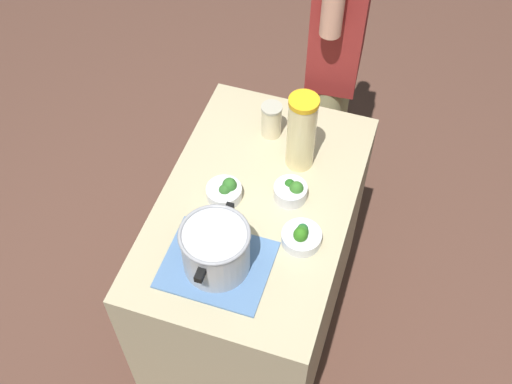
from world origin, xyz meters
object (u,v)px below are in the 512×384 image
at_px(cooking_pot, 216,248).
at_px(lemonade_pitcher, 301,132).
at_px(person_cook, 336,55).
at_px(mason_jar, 271,120).
at_px(broccoli_bowl_back, 291,191).
at_px(broccoli_bowl_center, 301,236).
at_px(broccoli_bowl_front, 225,191).

distance_m(cooking_pot, lemonade_pitcher, 0.52).
bearing_deg(cooking_pot, lemonade_pitcher, -14.79).
height_order(cooking_pot, person_cook, person_cook).
bearing_deg(mason_jar, cooking_pot, -179.39).
bearing_deg(broccoli_bowl_back, broccoli_bowl_center, -153.51).
height_order(cooking_pot, broccoli_bowl_center, cooking_pot).
distance_m(lemonade_pitcher, mason_jar, 0.19).
bearing_deg(person_cook, lemonade_pitcher, -179.22).
bearing_deg(mason_jar, broccoli_bowl_center, -151.25).
bearing_deg(cooking_pot, broccoli_bowl_center, -53.41).
bearing_deg(broccoli_bowl_center, mason_jar, 28.75).
xyz_separation_m(cooking_pot, broccoli_bowl_back, (0.34, -0.15, -0.07)).
distance_m(mason_jar, person_cook, 0.51).
relative_size(mason_jar, person_cook, 0.08).
height_order(cooking_pot, mason_jar, cooking_pot).
bearing_deg(broccoli_bowl_back, lemonade_pitcher, 5.54).
xyz_separation_m(lemonade_pitcher, mason_jar, (0.10, 0.14, -0.09)).
bearing_deg(broccoli_bowl_front, broccoli_bowl_center, -108.04).
xyz_separation_m(lemonade_pitcher, broccoli_bowl_center, (-0.33, -0.10, -0.13)).
xyz_separation_m(cooking_pot, lemonade_pitcher, (0.50, -0.13, 0.06)).
relative_size(cooking_pot, person_cook, 0.17).
distance_m(cooking_pot, broccoli_bowl_front, 0.28).
relative_size(cooking_pot, broccoli_bowl_back, 2.50).
bearing_deg(lemonade_pitcher, cooking_pot, 165.21).
distance_m(broccoli_bowl_front, person_cook, 0.85).
xyz_separation_m(lemonade_pitcher, person_cook, (0.59, 0.01, -0.14)).
height_order(lemonade_pitcher, broccoli_bowl_back, lemonade_pitcher).
bearing_deg(broccoli_bowl_front, lemonade_pitcher, -41.07).
xyz_separation_m(broccoli_bowl_center, broccoli_bowl_back, (0.17, 0.08, 0.00)).
xyz_separation_m(broccoli_bowl_front, person_cook, (0.82, -0.19, -0.01)).
distance_m(broccoli_bowl_front, broccoli_bowl_center, 0.31).
height_order(broccoli_bowl_front, person_cook, person_cook).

